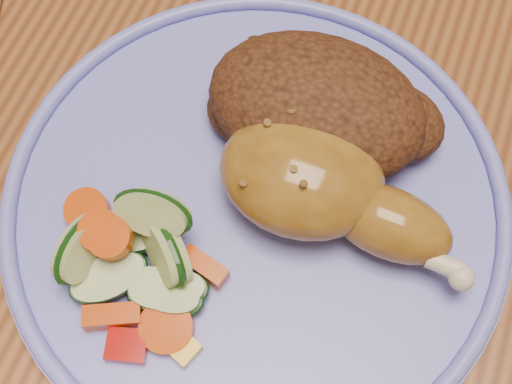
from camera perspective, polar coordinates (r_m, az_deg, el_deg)
ground at (r=1.18m, az=4.03°, el=-13.73°), size 4.00×4.00×0.00m
dining_table at (r=0.54m, az=8.57°, el=-0.66°), size 0.90×1.40×0.75m
plate at (r=0.43m, az=0.00°, el=-1.14°), size 0.31×0.31×0.01m
plate_rim at (r=0.42m, az=0.00°, el=-0.55°), size 0.31×0.31×0.01m
chicken_leg at (r=0.41m, az=5.37°, el=0.45°), size 0.16×0.08×0.05m
rice_pilaf at (r=0.43m, az=5.24°, el=6.66°), size 0.15×0.10×0.06m
vegetable_pile at (r=0.41m, az=-9.55°, el=-5.51°), size 0.11×0.10×0.05m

